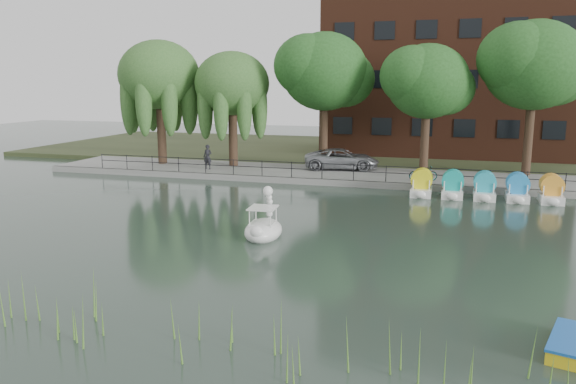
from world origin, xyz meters
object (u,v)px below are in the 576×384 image
at_px(swan_boat, 264,226).
at_px(yellow_rowboat, 576,345).
at_px(bicycle, 423,173).
at_px(minivan, 342,157).
at_px(pedestrian, 208,155).

distance_m(swan_boat, yellow_rowboat, 12.98).
xyz_separation_m(bicycle, swan_boat, (-5.74, -13.60, -0.46)).
bearing_deg(yellow_rowboat, swan_boat, 160.40).
bearing_deg(bicycle, minivan, 48.04).
distance_m(pedestrian, yellow_rowboat, 29.17).
height_order(minivan, bicycle, minivan).
relative_size(bicycle, swan_boat, 0.68).
xyz_separation_m(minivan, bicycle, (5.72, -3.13, -0.32)).
xyz_separation_m(swan_boat, yellow_rowboat, (10.50, -7.62, -0.23)).
relative_size(bicycle, yellow_rowboat, 0.73).
xyz_separation_m(bicycle, yellow_rowboat, (4.76, -21.22, -0.69)).
distance_m(minivan, swan_boat, 16.75).
bearing_deg(swan_boat, pedestrian, 118.39).
bearing_deg(pedestrian, swan_boat, -52.63).
relative_size(pedestrian, yellow_rowboat, 0.84).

